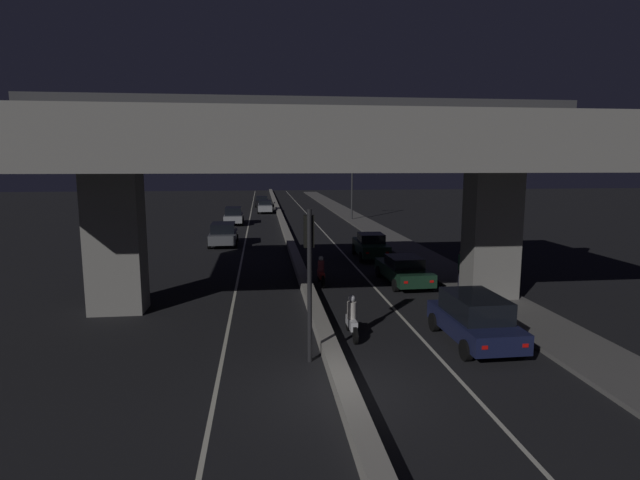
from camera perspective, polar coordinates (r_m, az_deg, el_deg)
ground_plane at (r=13.79m, az=2.65°, el=-16.92°), size 200.00×200.00×0.00m
lane_line_left_inner at (r=47.65m, az=-8.23°, el=1.46°), size 0.12×126.00×0.00m
lane_line_right_inner at (r=47.94m, az=-0.20°, el=1.60°), size 0.12×126.00×0.00m
median_divider at (r=47.65m, az=-4.21°, el=1.77°), size 0.55×126.00×0.41m
sidewalk_right at (r=41.92m, az=7.28°, el=0.59°), size 2.63×126.00×0.14m
elevated_overpass at (r=20.60m, az=-1.00°, el=10.09°), size 22.59×10.39×8.61m
traffic_light_left_of_median at (r=14.82m, az=-1.25°, el=-2.10°), size 0.30×0.49×4.66m
street_lamp at (r=52.51m, az=3.26°, el=7.28°), size 2.72×0.32×7.75m
car_dark_blue_lead at (r=17.58m, az=17.25°, el=-8.55°), size 2.00×4.22×1.66m
car_dark_green_second at (r=25.33m, az=9.51°, el=-3.37°), size 2.00×4.73×1.39m
car_dark_green_third at (r=31.86m, az=5.81°, el=-0.65°), size 1.99×4.46×1.59m
car_grey_lead_oncoming at (r=37.19m, az=-10.99°, el=0.70°), size 2.10×4.26×1.66m
car_silver_second_oncoming at (r=50.03m, az=-9.85°, el=2.78°), size 1.95×4.28×1.70m
car_silver_third_oncoming at (r=61.47m, az=-6.30°, el=3.83°), size 1.84×4.69×1.51m
car_black_fourth_oncoming at (r=70.42m, az=-6.67°, el=4.42°), size 1.88×4.45×1.44m
motorcycle_white_filtering_near at (r=17.48m, az=3.65°, el=-9.06°), size 0.32×1.96×1.50m
motorcycle_red_filtering_mid at (r=24.71m, az=0.13°, el=-3.76°), size 0.33×1.94×1.46m
pedestrian_on_sidewalk at (r=24.60m, az=15.86°, el=-3.13°), size 0.33×0.33×1.79m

